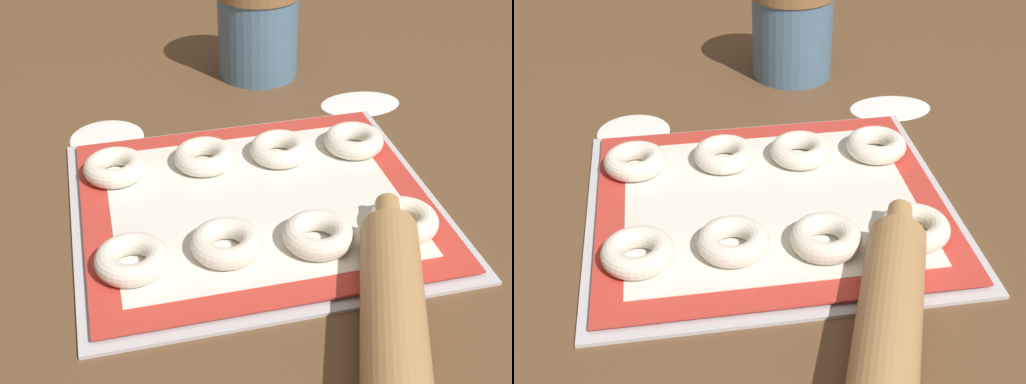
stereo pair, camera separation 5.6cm
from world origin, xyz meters
The scene contains 15 objects.
ground_plane centered at (0.00, 0.00, 0.00)m, with size 2.80×2.80×0.00m, color brown.
baking_tray centered at (0.01, -0.01, 0.00)m, with size 0.41×0.37×0.01m.
baking_mat centered at (0.01, -0.01, 0.01)m, with size 0.39×0.34×0.00m.
bagel_front_far_left centered at (-0.14, -0.10, 0.02)m, with size 0.07×0.07×0.02m.
bagel_front_mid_left centered at (-0.04, -0.10, 0.02)m, with size 0.07×0.07×0.02m.
bagel_front_mid_right centered at (0.05, -0.10, 0.02)m, with size 0.07×0.07×0.02m.
bagel_front_far_right centered at (0.15, -0.10, 0.02)m, with size 0.07×0.07×0.02m.
bagel_back_far_left centered at (-0.14, 0.08, 0.02)m, with size 0.07×0.07×0.02m.
bagel_back_mid_left centered at (-0.04, 0.07, 0.02)m, with size 0.07×0.07×0.02m.
bagel_back_mid_right centered at (0.06, 0.07, 0.02)m, with size 0.07×0.07×0.02m.
bagel_back_far_right centered at (0.15, 0.07, 0.02)m, with size 0.07×0.07×0.02m.
flour_canister centered at (0.10, 0.33, 0.07)m, with size 0.13×0.13×0.14m.
rolling_pin centered at (0.06, -0.27, 0.03)m, with size 0.17×0.39×0.06m.
flour_patch_near centered at (-0.15, 0.19, 0.00)m, with size 0.10×0.10×0.00m.
flour_patch_far centered at (0.21, 0.20, 0.00)m, with size 0.12×0.08×0.00m.
Camera 2 is at (-0.10, -0.66, 0.47)m, focal length 50.00 mm.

